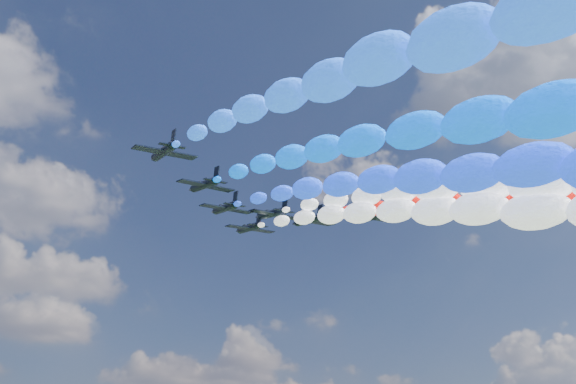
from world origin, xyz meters
TOP-DOWN VIEW (x-y plane):
  - jet_0 at (-26.69, -6.70)m, footprint 9.89×13.32m
  - trail_0 at (-26.69, -66.04)m, footprint 6.21×114.27m
  - jet_1 at (-16.23, 2.93)m, footprint 10.14×13.49m
  - trail_1 at (-16.23, -56.41)m, footprint 6.21×114.27m
  - jet_2 at (-8.65, 11.74)m, footprint 9.55×13.07m
  - trail_2 at (-8.65, -47.61)m, footprint 6.21×114.27m
  - jet_3 at (0.21, 10.43)m, footprint 10.20×13.53m
  - trail_3 at (0.21, -48.92)m, footprint 6.21×114.27m
  - jet_4 at (0.08, 20.17)m, footprint 9.82×13.26m
  - trail_4 at (0.08, -39.17)m, footprint 6.21×114.27m
  - jet_5 at (7.93, 10.69)m, footprint 9.60×13.11m
  - trail_5 at (7.93, -48.65)m, footprint 6.21×114.27m
  - jet_6 at (17.23, 3.58)m, footprint 10.12×13.47m
  - jet_7 at (24.83, -4.25)m, footprint 9.60×13.11m

SIDE VIEW (x-z plane):
  - trail_0 at x=-26.69m, z-range 64.31..102.69m
  - trail_1 at x=-16.23m, z-range 64.31..102.69m
  - trail_2 at x=-8.65m, z-range 64.31..102.69m
  - trail_3 at x=0.21m, z-range 64.31..102.69m
  - trail_4 at x=0.08m, z-range 64.31..102.69m
  - trail_5 at x=7.93m, z-range 64.31..102.69m
  - jet_0 at x=-26.69m, z-range 98.03..103.01m
  - jet_1 at x=-16.23m, z-range 98.03..103.01m
  - jet_2 at x=-8.65m, z-range 98.03..103.01m
  - jet_3 at x=0.21m, z-range 98.03..103.01m
  - jet_4 at x=0.08m, z-range 98.03..103.01m
  - jet_5 at x=7.93m, z-range 98.03..103.01m
  - jet_6 at x=17.23m, z-range 98.03..103.01m
  - jet_7 at x=24.83m, z-range 98.03..103.01m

